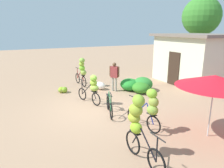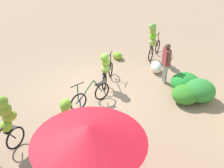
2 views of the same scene
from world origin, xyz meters
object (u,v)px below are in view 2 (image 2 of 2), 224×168
(bicycle_near_pile, at_px, (106,67))
(bicycle_by_shop, at_px, (68,119))
(banana_pile_on_ground, at_px, (117,56))
(bicycle_rightmost, at_px, (4,122))
(person_vendor, at_px, (166,59))
(bicycle_center_loaded, at_px, (91,96))
(produce_sack, at_px, (156,67))
(bicycle_leftmost, at_px, (153,38))
(market_umbrella, at_px, (89,133))

(bicycle_near_pile, relative_size, bicycle_by_shop, 1.03)
(bicycle_by_shop, distance_m, banana_pile_on_ground, 5.85)
(bicycle_rightmost, distance_m, person_vendor, 6.06)
(bicycle_center_loaded, bearing_deg, produce_sack, 162.91)
(bicycle_rightmost, bearing_deg, banana_pile_on_ground, -176.75)
(bicycle_by_shop, xyz_separation_m, banana_pile_on_ground, (-5.60, -1.54, -0.71))
(bicycle_center_loaded, relative_size, banana_pile_on_ground, 2.62)
(bicycle_rightmost, xyz_separation_m, banana_pile_on_ground, (-6.65, -0.38, -0.85))
(bicycle_leftmost, xyz_separation_m, bicycle_near_pile, (3.13, -0.57, -0.18))
(person_vendor, bearing_deg, market_umbrella, 3.97)
(banana_pile_on_ground, bearing_deg, bicycle_rightmost, 3.25)
(bicycle_near_pile, bearing_deg, market_umbrella, 26.89)
(bicycle_by_shop, height_order, banana_pile_on_ground, bicycle_by_shop)
(bicycle_leftmost, distance_m, person_vendor, 2.16)
(banana_pile_on_ground, relative_size, person_vendor, 0.37)
(bicycle_center_loaded, bearing_deg, bicycle_rightmost, -11.91)
(market_umbrella, relative_size, bicycle_center_loaded, 1.47)
(bicycle_near_pile, bearing_deg, bicycle_rightmost, -5.76)
(bicycle_center_loaded, xyz_separation_m, bicycle_by_shop, (1.88, 0.55, 0.50))
(bicycle_near_pile, bearing_deg, person_vendor, 126.81)
(bicycle_by_shop, xyz_separation_m, produce_sack, (-5.25, 0.49, -0.64))
(bicycle_near_pile, height_order, bicycle_by_shop, bicycle_by_shop)
(bicycle_leftmost, xyz_separation_m, bicycle_rightmost, (7.40, -1.00, 0.01))
(bicycle_leftmost, xyz_separation_m, person_vendor, (1.77, 1.24, -0.02))
(bicycle_by_shop, bearing_deg, market_umbrella, 52.62)
(bicycle_center_loaded, height_order, person_vendor, person_vendor)
(bicycle_near_pile, height_order, bicycle_center_loaded, bicycle_near_pile)
(produce_sack, distance_m, person_vendor, 1.16)
(bicycle_by_shop, distance_m, person_vendor, 4.71)
(bicycle_center_loaded, xyz_separation_m, bicycle_rightmost, (2.93, -0.62, 0.65))
(bicycle_leftmost, bearing_deg, bicycle_by_shop, 1.43)
(bicycle_rightmost, bearing_deg, person_vendor, 158.27)
(bicycle_rightmost, distance_m, produce_sack, 6.55)
(bicycle_by_shop, relative_size, produce_sack, 2.20)
(market_umbrella, distance_m, bicycle_rightmost, 2.77)
(produce_sack, bearing_deg, market_umbrella, 8.81)
(bicycle_near_pile, distance_m, banana_pile_on_ground, 2.59)
(produce_sack, relative_size, person_vendor, 0.44)
(bicycle_rightmost, bearing_deg, produce_sack, 165.29)
(person_vendor, bearing_deg, bicycle_rightmost, -21.73)
(banana_pile_on_ground, distance_m, produce_sack, 2.06)
(bicycle_by_shop, relative_size, bicycle_rightmost, 0.88)
(market_umbrella, distance_m, bicycle_near_pile, 4.99)
(bicycle_near_pile, relative_size, banana_pile_on_ground, 2.67)
(bicycle_leftmost, xyz_separation_m, bicycle_center_loaded, (4.48, -0.39, -0.64))
(market_umbrella, bearing_deg, produce_sack, -171.19)
(bicycle_rightmost, relative_size, produce_sack, 2.49)
(market_umbrella, height_order, bicycle_center_loaded, market_umbrella)
(market_umbrella, xyz_separation_m, person_vendor, (-5.72, -0.40, -0.85))
(bicycle_leftmost, height_order, banana_pile_on_ground, bicycle_leftmost)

